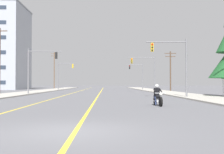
% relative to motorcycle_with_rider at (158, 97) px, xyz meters
% --- Properties ---
extents(ground_plane, '(400.00, 400.00, 0.00)m').
position_rel_motorcycle_with_rider_xyz_m(ground_plane, '(-4.69, -10.37, -0.59)').
color(ground_plane, '#5B5B60').
extents(lane_stripe_center, '(0.16, 100.00, 0.01)m').
position_rel_motorcycle_with_rider_xyz_m(lane_stripe_center, '(-4.46, 34.63, -0.58)').
color(lane_stripe_center, yellow).
rests_on(lane_stripe_center, ground).
extents(lane_stripe_left, '(0.16, 100.00, 0.01)m').
position_rel_motorcycle_with_rider_xyz_m(lane_stripe_left, '(-8.71, 34.63, -0.58)').
color(lane_stripe_left, yellow).
rests_on(lane_stripe_left, ground).
extents(sidewalk_kerb_right, '(4.40, 110.00, 0.14)m').
position_rel_motorcycle_with_rider_xyz_m(sidewalk_kerb_right, '(6.33, 29.63, -0.52)').
color(sidewalk_kerb_right, '#ADA89E').
rests_on(sidewalk_kerb_right, ground).
extents(sidewalk_kerb_left, '(4.40, 110.00, 0.14)m').
position_rel_motorcycle_with_rider_xyz_m(sidewalk_kerb_left, '(-15.71, 29.63, -0.52)').
color(sidewalk_kerb_left, '#ADA89E').
rests_on(sidewalk_kerb_left, ground).
extents(motorcycle_with_rider, '(0.70, 2.19, 1.46)m').
position_rel_motorcycle_with_rider_xyz_m(motorcycle_with_rider, '(0.00, 0.00, 0.00)').
color(motorcycle_with_rider, black).
rests_on(motorcycle_with_rider, ground).
extents(traffic_signal_near_right, '(4.30, 0.37, 6.20)m').
position_rel_motorcycle_with_rider_xyz_m(traffic_signal_near_right, '(3.71, 10.49, 3.47)').
color(traffic_signal_near_right, slate).
rests_on(traffic_signal_near_right, ground).
extents(traffic_signal_near_left, '(4.47, 0.47, 6.20)m').
position_rel_motorcycle_with_rider_xyz_m(traffic_signal_near_left, '(-12.71, 19.65, 3.49)').
color(traffic_signal_near_left, slate).
rests_on(traffic_signal_near_left, ground).
extents(traffic_signal_mid_right, '(4.61, 0.37, 6.20)m').
position_rel_motorcycle_with_rider_xyz_m(traffic_signal_mid_right, '(3.36, 28.70, 3.50)').
color(traffic_signal_mid_right, slate).
rests_on(traffic_signal_mid_right, ground).
extents(traffic_signal_mid_left, '(3.77, 0.46, 6.20)m').
position_rel_motorcycle_with_rider_xyz_m(traffic_signal_mid_left, '(-12.80, 43.26, 3.44)').
color(traffic_signal_mid_left, slate).
rests_on(traffic_signal_mid_left, ground).
extents(traffic_signal_far_right, '(3.59, 0.37, 6.20)m').
position_rel_motorcycle_with_rider_xyz_m(traffic_signal_far_right, '(3.99, 47.07, 3.43)').
color(traffic_signal_far_right, slate).
rests_on(traffic_signal_far_right, ground).
extents(utility_pole_left_near, '(2.04, 0.26, 9.15)m').
position_rel_motorcycle_with_rider_xyz_m(utility_pole_left_near, '(-18.15, 20.47, 4.19)').
color(utility_pole_left_near, '#4C3828').
rests_on(utility_pole_left_near, ground).
extents(utility_pole_right_far, '(2.33, 0.26, 8.04)m').
position_rel_motorcycle_with_rider_xyz_m(utility_pole_right_far, '(9.63, 38.91, 3.79)').
color(utility_pole_right_far, '#4C3828').
rests_on(utility_pole_right_far, ground).
extents(utility_pole_left_far, '(1.85, 0.26, 10.40)m').
position_rel_motorcycle_with_rider_xyz_m(utility_pole_left_far, '(-18.21, 62.91, 4.94)').
color(utility_pole_left_far, brown).
rests_on(utility_pole_left_far, ground).
extents(street_sign, '(0.44, 0.07, 2.40)m').
position_rel_motorcycle_with_rider_xyz_m(street_sign, '(8.87, 10.74, 0.91)').
color(street_sign, gray).
rests_on(street_sign, ground).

